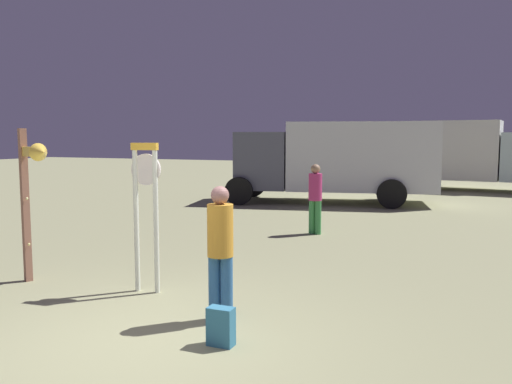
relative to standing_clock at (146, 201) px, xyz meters
name	(u,v)px	position (x,y,z in m)	size (l,w,h in m)	color
ground_plane	(141,343)	(1.01, -1.62, -1.29)	(80.00, 80.00, 0.00)	gray
standing_clock	(146,201)	(0.00, 0.00, 0.00)	(0.44, 0.14, 2.09)	white
arrow_sign	(31,183)	(-1.73, -0.36, 0.23)	(0.88, 0.53, 2.30)	#986652
person_near_clock	(220,246)	(1.48, -0.65, -0.39)	(0.31, 0.31, 1.61)	#31669E
backpack	(221,327)	(1.83, -1.33, -1.09)	(0.28, 0.20, 0.41)	teal
person_distant	(315,195)	(0.90, 5.21, -0.41)	(0.30, 0.30, 1.57)	#3D944A
box_truck_near	(338,158)	(-0.04, 11.02, 0.20)	(7.03, 3.88, 2.65)	silver
box_truck_far	(461,152)	(3.56, 17.27, 0.27)	(7.07, 3.03, 2.83)	silver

